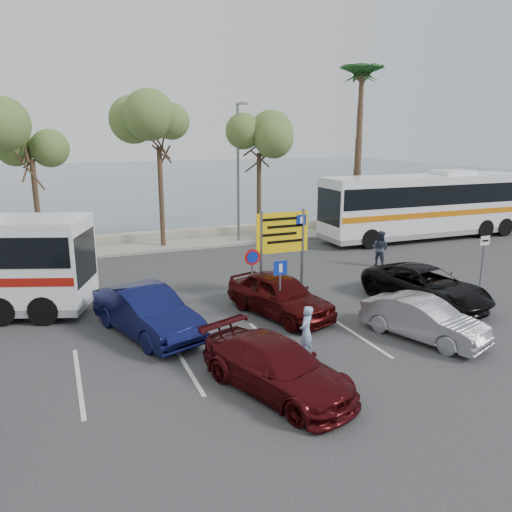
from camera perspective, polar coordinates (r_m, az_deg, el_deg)
name	(u,v)px	position (r m, az deg, el deg)	size (l,w,h in m)	color
ground	(295,330)	(17.14, 4.46, -8.40)	(120.00, 120.00, 0.00)	#313133
kerb_strip	(189,244)	(29.74, -7.70, 1.33)	(44.00, 2.40, 0.15)	gray
seawall	(180,234)	(31.59, -8.64, 2.45)	(48.00, 0.80, 0.60)	#A9A187
sea	(106,180)	(74.76, -16.82, 8.36)	(140.00, 140.00, 0.00)	#3E5964
tree_left	(30,143)	(28.15, -24.40, 11.71)	(3.20, 3.20, 7.20)	#382619
tree_mid	(158,130)	(28.70, -11.12, 13.99)	(3.20, 3.20, 8.00)	#382619
tree_right	(259,138)	(30.47, 0.35, 13.30)	(3.20, 3.20, 7.40)	#382619
palm_tree	(362,77)	(33.95, 12.00, 19.34)	(4.80, 4.80, 11.20)	#382619
street_lamp_right	(238,166)	(29.53, -2.02, 10.23)	(0.45, 1.15, 8.01)	slate
direction_sign	(282,239)	(19.60, 3.03, 1.92)	(2.20, 0.12, 3.60)	slate
sign_no_stop	(252,269)	(18.46, -0.44, -1.55)	(0.60, 0.08, 2.35)	slate
sign_parking	(280,283)	(17.24, 2.78, -3.06)	(0.50, 0.07, 2.25)	slate
sign_taxi	(483,254)	(23.64, 24.55, 0.25)	(0.50, 0.07, 2.20)	slate
lane_markings	(276,346)	(15.86, 2.36, -10.27)	(12.02, 4.20, 0.01)	silver
coach_bus_right	(424,208)	(32.94, 18.63, 5.27)	(13.58, 3.18, 4.22)	white
car_blue	(147,312)	(16.83, -12.37, -6.25)	(1.67, 4.79, 1.58)	#0D1240
car_maroon	(277,367)	(13.09, 2.38, -12.55)	(1.88, 4.61, 1.34)	#470B0E
car_red	(280,295)	(18.19, 2.72, -4.44)	(1.83, 4.55, 1.55)	#3F0909
suv_black	(426,286)	(20.46, 18.85, -3.25)	(2.39, 5.19, 1.44)	black
car_silver_b	(423,319)	(17.05, 18.60, -6.85)	(1.41, 4.05, 1.33)	#929297
pedestrian_near	(306,332)	(14.92, 5.75, -8.62)	(0.58, 0.38, 1.59)	#8FA7D0
pedestrian_far	(380,248)	(25.61, 13.99, 0.86)	(0.86, 0.67, 1.78)	#2D3444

